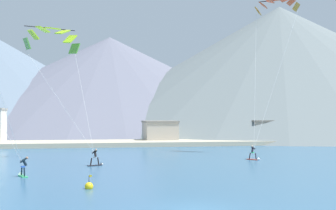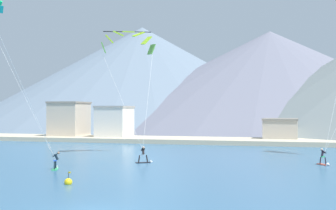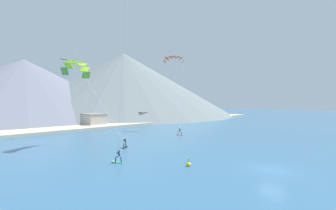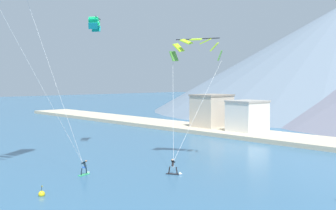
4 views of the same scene
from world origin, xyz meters
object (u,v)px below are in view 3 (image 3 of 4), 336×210
at_px(kitesurfer_near_trail, 125,145).
at_px(parafoil_kite_near_trail, 77,67).
at_px(kitesurfer_mid_center, 117,159).
at_px(race_marker_buoy, 189,165).
at_px(parafoil_kite_near_lead, 174,59).
at_px(kitesurfer_near_lead, 181,133).

bearing_deg(kitesurfer_near_trail, parafoil_kite_near_trail, 121.60).
xyz_separation_m(kitesurfer_mid_center, race_marker_buoy, (5.06, -7.30, -0.29)).
xyz_separation_m(kitesurfer_mid_center, parafoil_kite_near_trail, (1.31, 14.50, 13.04)).
distance_m(kitesurfer_mid_center, parafoil_kite_near_lead, 38.66).
relative_size(kitesurfer_near_lead, parafoil_kite_near_lead, 0.09).
height_order(kitesurfer_mid_center, parafoil_kite_near_lead, parafoil_kite_near_lead).
relative_size(kitesurfer_mid_center, parafoil_kite_near_trail, 0.13).
xyz_separation_m(parafoil_kite_near_trail, race_marker_buoy, (3.75, -21.80, -13.33)).
bearing_deg(race_marker_buoy, parafoil_kite_near_trail, 99.76).
bearing_deg(parafoil_kite_near_trail, kitesurfer_near_trail, -58.40).
relative_size(kitesurfer_near_lead, race_marker_buoy, 1.64).
distance_m(kitesurfer_near_trail, parafoil_kite_near_trail, 15.76).
height_order(kitesurfer_near_lead, race_marker_buoy, kitesurfer_near_lead).
height_order(parafoil_kite_near_lead, parafoil_kite_near_trail, parafoil_kite_near_lead).
distance_m(parafoil_kite_near_lead, race_marker_buoy, 39.34).
bearing_deg(kitesurfer_near_lead, kitesurfer_mid_center, -157.14).
bearing_deg(parafoil_kite_near_trail, kitesurfer_mid_center, -95.16).
distance_m(kitesurfer_near_lead, race_marker_buoy, 24.65).
height_order(kitesurfer_near_trail, parafoil_kite_near_trail, parafoil_kite_near_trail).
bearing_deg(parafoil_kite_near_trail, race_marker_buoy, -80.24).
bearing_deg(kitesurfer_near_lead, race_marker_buoy, -136.49).
bearing_deg(parafoil_kite_near_lead, race_marker_buoy, -133.95).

